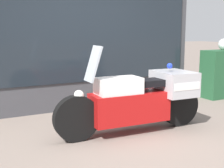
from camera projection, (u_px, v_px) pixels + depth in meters
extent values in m
plane|color=gray|center=(127.00, 136.00, 4.64)|extent=(60.00, 60.00, 0.00)
cube|color=#424247|center=(75.00, 5.00, 6.04)|extent=(5.21, 0.40, 4.05)
cube|color=#1E262D|center=(99.00, 3.00, 6.03)|extent=(4.11, 0.02, 3.05)
cube|color=slate|center=(93.00, 92.00, 6.51)|extent=(3.89, 0.30, 0.55)
cube|color=silver|center=(90.00, 46.00, 6.47)|extent=(3.89, 0.02, 1.41)
cube|color=beige|center=(92.00, 11.00, 6.23)|extent=(3.89, 0.30, 0.02)
cube|color=black|center=(23.00, 6.00, 5.60)|extent=(0.18, 0.04, 0.06)
cube|color=maroon|center=(71.00, 8.00, 6.01)|extent=(0.18, 0.04, 0.06)
cube|color=#195623|center=(112.00, 9.00, 6.43)|extent=(0.18, 0.04, 0.06)
cube|color=navy|center=(148.00, 11.00, 6.85)|extent=(0.18, 0.04, 0.06)
cube|color=#2D8E42|center=(36.00, 77.00, 5.83)|extent=(0.19, 0.03, 0.27)
cube|color=orange|center=(94.00, 73.00, 6.38)|extent=(0.19, 0.03, 0.27)
cube|color=#2866B7|center=(143.00, 70.00, 6.93)|extent=(0.19, 0.03, 0.27)
cylinder|color=black|center=(76.00, 118.00, 4.36)|extent=(0.66, 0.17, 0.66)
cylinder|color=black|center=(179.00, 106.00, 5.10)|extent=(0.66, 0.17, 0.66)
cube|color=#B71414|center=(129.00, 107.00, 4.70)|extent=(1.22, 0.49, 0.45)
cube|color=white|center=(118.00, 87.00, 4.57)|extent=(0.67, 0.41, 0.27)
cube|color=black|center=(145.00, 83.00, 4.75)|extent=(0.71, 0.35, 0.10)
cube|color=#B7B7BC|center=(174.00, 83.00, 4.98)|extent=(0.56, 0.71, 0.38)
cube|color=white|center=(174.00, 83.00, 4.98)|extent=(0.51, 0.72, 0.11)
cube|color=#B2BCC6|center=(93.00, 64.00, 4.34)|extent=(0.20, 0.31, 0.50)
sphere|color=white|center=(79.00, 95.00, 4.33)|extent=(0.14, 0.14, 0.14)
sphere|color=blue|center=(170.00, 66.00, 4.89)|extent=(0.09, 0.09, 0.09)
cube|color=#235633|center=(222.00, 74.00, 7.25)|extent=(0.97, 0.48, 1.10)
sphere|color=white|center=(224.00, 44.00, 7.19)|extent=(0.26, 0.26, 0.26)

